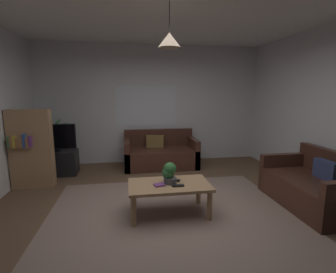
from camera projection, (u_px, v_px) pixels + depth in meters
The scene contains 17 objects.
floor at pixel (171, 213), 3.60m from camera, with size 5.28×5.58×0.02m, color brown.
rug at pixel (174, 219), 3.40m from camera, with size 3.43×3.07×0.01m, color gray.
wall_back at pixel (151, 105), 6.09m from camera, with size 5.40×0.06×2.79m, color silver.
ceiling at pixel (172, 1), 3.11m from camera, with size 5.28×5.58×0.02m, color white.
window_pane at pixel (146, 106), 6.05m from camera, with size 1.44×0.01×0.94m, color white.
couch_under_window at pixel (160, 155), 5.80m from camera, with size 1.64×0.87×0.82m.
couch_right_side at pixel (314, 188), 3.77m from camera, with size 0.87×1.49×0.82m.
coffee_table at pixel (169, 188), 3.50m from camera, with size 1.12×0.65×0.44m.
book_on_table_0 at pixel (159, 185), 3.41m from camera, with size 0.14×0.11×0.02m, color #72387F.
remote_on_table_0 at pixel (174, 180), 3.59m from camera, with size 0.05×0.16×0.02m, color black.
remote_on_table_1 at pixel (178, 186), 3.38m from camera, with size 0.05×0.16×0.02m, color black.
potted_plant_on_table at pixel (169, 173), 3.50m from camera, with size 0.20×0.21×0.29m.
tv_stand at pixel (55, 163), 5.20m from camera, with size 0.90×0.44×0.50m, color black.
tv at pixel (52, 138), 5.09m from camera, with size 0.91×0.16×0.56m.
potted_palm_corner at pixel (52, 144), 5.56m from camera, with size 0.95×0.93×1.21m.
bookshelf_corner at pixel (31, 149), 4.44m from camera, with size 0.70×0.31×1.40m.
pendant_lamp at pixel (169, 40), 3.16m from camera, with size 0.29×0.29×0.54m.
Camera 1 is at (-0.59, -3.30, 1.70)m, focal length 26.94 mm.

